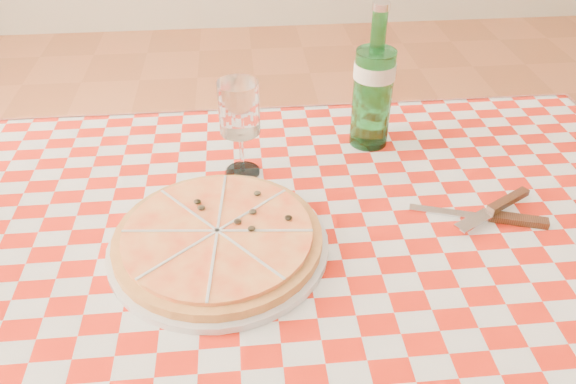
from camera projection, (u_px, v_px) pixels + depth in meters
name	position (u px, v px, depth m)	size (l,w,h in m)	color
dining_table	(304.00, 290.00, 0.92)	(1.20, 0.80, 0.75)	brown
tablecloth	(305.00, 248.00, 0.86)	(1.30, 0.90, 0.01)	#B3180B
pizza_plate	(218.00, 237.00, 0.84)	(0.33, 0.33, 0.04)	gold
water_bottle	(374.00, 78.00, 1.02)	(0.08, 0.08, 0.27)	#1A6B29
wine_glass	(240.00, 130.00, 0.97)	(0.07, 0.07, 0.18)	white
cutlery	(489.00, 213.00, 0.91)	(0.23, 0.19, 0.03)	silver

